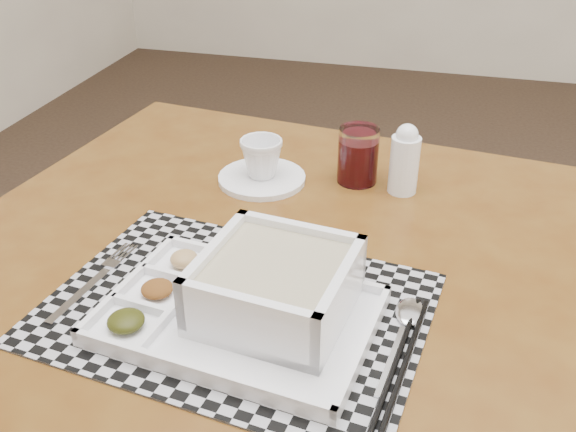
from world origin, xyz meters
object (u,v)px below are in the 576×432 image
object	(u,v)px
serving_tray	(263,296)
creamer_bottle	(405,160)
juice_glass	(358,157)
cup	(261,158)
dining_table	(269,306)

from	to	relation	value
serving_tray	creamer_bottle	world-z (taller)	creamer_bottle
juice_glass	creamer_bottle	xyz separation A→B (m)	(0.08, -0.02, 0.01)
cup	juice_glass	xyz separation A→B (m)	(0.16, 0.04, 0.00)
dining_table	juice_glass	distance (m)	0.31
cup	juice_glass	size ratio (longest dim) A/B	0.75
dining_table	serving_tray	world-z (taller)	serving_tray
dining_table	creamer_bottle	bearing A→B (deg)	59.15
serving_tray	juice_glass	xyz separation A→B (m)	(0.05, 0.39, 0.01)
juice_glass	cup	bearing A→B (deg)	-164.90
serving_tray	cup	bearing A→B (deg)	107.22
cup	juice_glass	distance (m)	0.16
creamer_bottle	serving_tray	bearing A→B (deg)	-108.72
dining_table	cup	world-z (taller)	cup
dining_table	serving_tray	distance (m)	0.16
serving_tray	juice_glass	size ratio (longest dim) A/B	3.56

